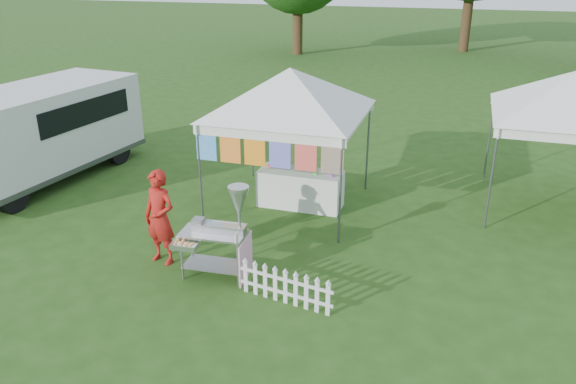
% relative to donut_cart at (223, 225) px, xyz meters
% --- Properties ---
extents(ground, '(120.00, 120.00, 0.00)m').
position_rel_donut_cart_xyz_m(ground, '(0.13, -0.24, -0.99)').
color(ground, '#244614').
rests_on(ground, ground).
extents(canopy_main, '(4.24, 4.24, 3.45)m').
position_rel_donut_cart_xyz_m(canopy_main, '(0.13, 3.26, 2.00)').
color(canopy_main, '#59595E').
rests_on(canopy_main, ground).
extents(donut_cart, '(1.20, 0.90, 1.68)m').
position_rel_donut_cart_xyz_m(donut_cart, '(0.00, 0.00, 0.00)').
color(donut_cart, gray).
rests_on(donut_cart, ground).
extents(vendor, '(0.70, 0.54, 1.72)m').
position_rel_donut_cart_xyz_m(vendor, '(-1.27, 0.19, -0.13)').
color(vendor, '#A91A14').
rests_on(vendor, ground).
extents(cargo_van, '(2.73, 5.55, 2.22)m').
position_rel_donut_cart_xyz_m(cargo_van, '(-6.11, 3.05, 0.21)').
color(cargo_van, silver).
rests_on(cargo_van, ground).
extents(picket_fence, '(1.60, 0.29, 0.56)m').
position_rel_donut_cart_xyz_m(picket_fence, '(1.21, -0.42, -0.70)').
color(picket_fence, silver).
rests_on(picket_fence, ground).
extents(display_table, '(1.80, 0.70, 0.80)m').
position_rel_donut_cart_xyz_m(display_table, '(0.36, 3.28, -0.58)').
color(display_table, white).
rests_on(display_table, ground).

